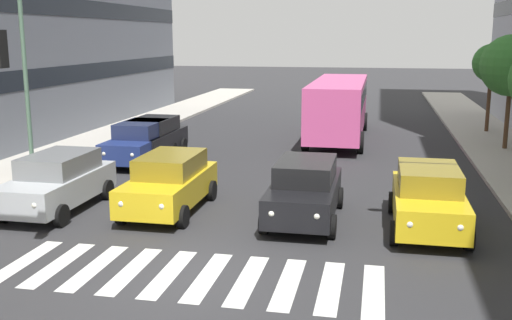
{
  "coord_description": "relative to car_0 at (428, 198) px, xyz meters",
  "views": [
    {
      "loc": [
        -3.98,
        11.89,
        5.21
      ],
      "look_at": [
        -0.36,
        -5.76,
        1.45
      ],
      "focal_mm": 41.88,
      "sensor_mm": 36.0,
      "label": 1
    }
  ],
  "objects": [
    {
      "name": "street_tree_2",
      "position": [
        -4.34,
        -12.38,
        3.02
      ],
      "size": [
        2.76,
        2.76,
        5.15
      ],
      "color": "#513823",
      "rests_on": "sidewalk_left"
    },
    {
      "name": "car_row2_1",
      "position": [
        11.05,
        -6.64,
        0.0
      ],
      "size": [
        2.02,
        4.44,
        1.72
      ],
      "color": "navy",
      "rests_on": "ground_plane"
    },
    {
      "name": "car_3",
      "position": [
        10.85,
        0.32,
        0.0
      ],
      "size": [
        2.02,
        4.44,
        1.72
      ],
      "color": "#B2B7BC",
      "rests_on": "ground_plane"
    },
    {
      "name": "car_2",
      "position": [
        7.5,
        -0.27,
        0.0
      ],
      "size": [
        2.02,
        4.44,
        1.72
      ],
      "color": "gold",
      "rests_on": "ground_plane"
    },
    {
      "name": "street_tree_3",
      "position": [
        -4.36,
        -17.49,
        2.89
      ],
      "size": [
        2.01,
        2.01,
        4.66
      ],
      "color": "#513823",
      "rests_on": "sidewalk_left"
    },
    {
      "name": "car_0",
      "position": [
        0.0,
        0.0,
        0.0
      ],
      "size": [
        2.02,
        4.44,
        1.72
      ],
      "color": "gold",
      "rests_on": "ground_plane"
    },
    {
      "name": "crosswalk_markings",
      "position": [
        5.42,
        4.41,
        -0.88
      ],
      "size": [
        8.55,
        2.8,
        0.01
      ],
      "color": "silver",
      "rests_on": "ground_plane"
    },
    {
      "name": "car_1",
      "position": [
        3.4,
        -0.21,
        0.0
      ],
      "size": [
        2.02,
        4.44,
        1.72
      ],
      "color": "black",
      "rests_on": "ground_plane"
    },
    {
      "name": "ground_plane",
      "position": [
        5.42,
        4.41,
        -0.89
      ],
      "size": [
        180.0,
        180.0,
        0.0
      ],
      "primitive_type": "plane",
      "color": "#2D2D30"
    },
    {
      "name": "bus_behind_traffic",
      "position": [
        3.4,
        -14.26,
        0.97
      ],
      "size": [
        2.78,
        10.5,
        3.0
      ],
      "color": "#DB5193",
      "rests_on": "ground_plane"
    },
    {
      "name": "street_lamp_right",
      "position": [
        13.34,
        -3.19,
        3.76
      ],
      "size": [
        3.38,
        0.28,
        7.29
      ],
      "color": "#4C6B56",
      "rests_on": "sidewalk_right"
    },
    {
      "name": "car_row2_0",
      "position": [
        10.98,
        -7.83,
        0.0
      ],
      "size": [
        2.02,
        4.44,
        1.72
      ],
      "color": "black",
      "rests_on": "ground_plane"
    }
  ]
}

